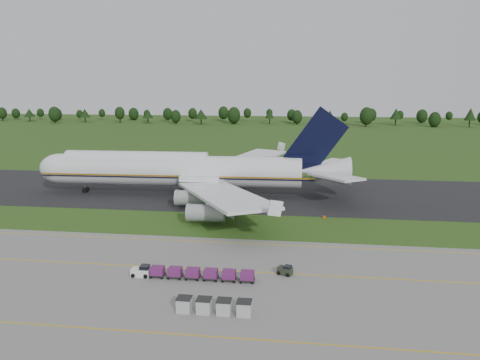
# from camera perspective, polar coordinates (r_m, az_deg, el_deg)

# --- Properties ---
(ground) EXTENTS (600.00, 600.00, 0.00)m
(ground) POSITION_cam_1_polar(r_m,az_deg,el_deg) (89.67, 0.15, -5.59)
(ground) COLOR #274715
(ground) RESTS_ON ground
(apron) EXTENTS (300.00, 52.00, 0.06)m
(apron) POSITION_cam_1_polar(r_m,az_deg,el_deg) (58.50, -4.21, -15.46)
(apron) COLOR slate
(apron) RESTS_ON ground
(taxiway) EXTENTS (300.00, 40.00, 0.08)m
(taxiway) POSITION_cam_1_polar(r_m,az_deg,el_deg) (116.52, 1.89, -1.49)
(taxiway) COLOR black
(taxiway) RESTS_ON ground
(apron_markings) EXTENTS (300.00, 30.20, 0.01)m
(apron_markings) POSITION_cam_1_polar(r_m,az_deg,el_deg) (64.69, -2.94, -12.63)
(apron_markings) COLOR #D19E0C
(apron_markings) RESTS_ON apron
(tree_line) EXTENTS (523.65, 21.77, 11.87)m
(tree_line) POSITION_cam_1_polar(r_m,az_deg,el_deg) (305.58, 4.38, 7.91)
(tree_line) COLOR black
(tree_line) RESTS_ON ground
(aircraft) EXTENTS (76.37, 74.76, 21.54)m
(aircraft) POSITION_cam_1_polar(r_m,az_deg,el_deg) (113.56, -6.90, 1.23)
(aircraft) COLOR silver
(aircraft) RESTS_ON ground
(baggage_train) EXTENTS (17.44, 1.58, 1.52)m
(baggage_train) POSITION_cam_1_polar(r_m,az_deg,el_deg) (66.45, -6.04, -11.22)
(baggage_train) COLOR silver
(baggage_train) RESTS_ON apron
(utility_cart) EXTENTS (2.32, 1.89, 1.10)m
(utility_cart) POSITION_cam_1_polar(r_m,az_deg,el_deg) (67.86, 5.50, -10.97)
(utility_cart) COLOR #252B1E
(utility_cart) RESTS_ON apron
(uld_row) EXTENTS (8.95, 1.75, 1.73)m
(uld_row) POSITION_cam_1_polar(r_m,az_deg,el_deg) (57.22, -3.19, -15.09)
(uld_row) COLOR #AAAAAA
(uld_row) RESTS_ON apron
(edge_markers) EXTENTS (28.19, 0.30, 0.60)m
(edge_markers) POSITION_cam_1_polar(r_m,az_deg,el_deg) (95.92, 1.94, -4.26)
(edge_markers) COLOR #E15007
(edge_markers) RESTS_ON ground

